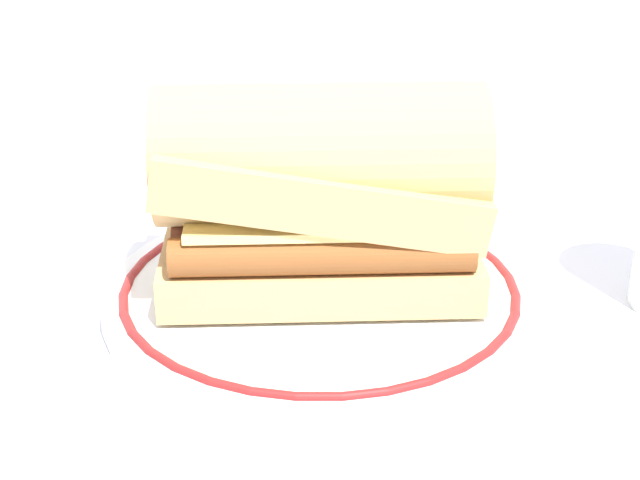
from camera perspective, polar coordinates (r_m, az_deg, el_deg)
The scene contains 4 objects.
ground_plane at distance 0.60m, azimuth 1.36°, elevation -3.73°, with size 1.50×1.50×0.00m, color silver.
plate at distance 0.59m, azimuth 0.00°, elevation -3.27°, with size 0.26×0.26×0.01m.
sausage_sandwich at distance 0.56m, azimuth -0.00°, elevation 2.86°, with size 0.19×0.11×0.12m.
salt_shaker at distance 0.83m, azimuth -5.53°, elevation 7.56°, with size 0.03×0.03×0.08m.
Camera 1 is at (-0.06, -0.52, 0.29)m, focal length 54.43 mm.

